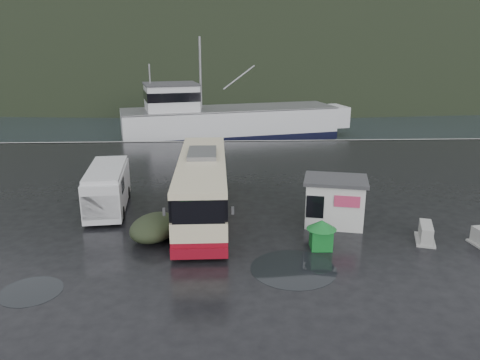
{
  "coord_description": "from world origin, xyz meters",
  "views": [
    {
      "loc": [
        1.06,
        -21.58,
        8.76
      ],
      "look_at": [
        2.04,
        2.01,
        1.7
      ],
      "focal_mm": 35.0,
      "sensor_mm": 36.0,
      "label": 1
    }
  ],
  "objects_px": {
    "jersey_barrier_a": "(345,224)",
    "jersey_barrier_b": "(425,241)",
    "fishing_trawler": "(230,126)",
    "dome_tent": "(155,239)",
    "ticket_kiosk": "(333,224)",
    "white_van": "(109,209)",
    "waste_bin_left": "(320,248)",
    "coach_bus": "(203,214)",
    "waste_bin_right": "(321,217)"
  },
  "relations": [
    {
      "from": "dome_tent",
      "to": "ticket_kiosk",
      "type": "xyz_separation_m",
      "value": [
        8.65,
        1.48,
        0.0
      ]
    },
    {
      "from": "waste_bin_right",
      "to": "waste_bin_left",
      "type": "bearing_deg",
      "value": -102.5
    },
    {
      "from": "white_van",
      "to": "waste_bin_right",
      "type": "height_order",
      "value": "white_van"
    },
    {
      "from": "dome_tent",
      "to": "ticket_kiosk",
      "type": "bearing_deg",
      "value": 9.74
    },
    {
      "from": "waste_bin_left",
      "to": "waste_bin_right",
      "type": "distance_m",
      "value": 3.84
    },
    {
      "from": "dome_tent",
      "to": "jersey_barrier_a",
      "type": "height_order",
      "value": "dome_tent"
    },
    {
      "from": "fishing_trawler",
      "to": "ticket_kiosk",
      "type": "bearing_deg",
      "value": -93.94
    },
    {
      "from": "coach_bus",
      "to": "waste_bin_right",
      "type": "relative_size",
      "value": 8.2
    },
    {
      "from": "waste_bin_left",
      "to": "jersey_barrier_b",
      "type": "height_order",
      "value": "waste_bin_left"
    },
    {
      "from": "white_van",
      "to": "jersey_barrier_b",
      "type": "height_order",
      "value": "white_van"
    },
    {
      "from": "jersey_barrier_a",
      "to": "fishing_trawler",
      "type": "xyz_separation_m",
      "value": [
        -5.15,
        27.92,
        0.0
      ]
    },
    {
      "from": "jersey_barrier_a",
      "to": "fishing_trawler",
      "type": "relative_size",
      "value": 0.06
    },
    {
      "from": "white_van",
      "to": "fishing_trawler",
      "type": "bearing_deg",
      "value": 68.48
    },
    {
      "from": "waste_bin_left",
      "to": "white_van",
      "type": "bearing_deg",
      "value": 152.69
    },
    {
      "from": "waste_bin_left",
      "to": "ticket_kiosk",
      "type": "height_order",
      "value": "ticket_kiosk"
    },
    {
      "from": "jersey_barrier_b",
      "to": "fishing_trawler",
      "type": "bearing_deg",
      "value": 105.37
    },
    {
      "from": "jersey_barrier_b",
      "to": "fishing_trawler",
      "type": "relative_size",
      "value": 0.06
    },
    {
      "from": "dome_tent",
      "to": "jersey_barrier_a",
      "type": "relative_size",
      "value": 1.96
    },
    {
      "from": "white_van",
      "to": "waste_bin_left",
      "type": "relative_size",
      "value": 4.33
    },
    {
      "from": "coach_bus",
      "to": "white_van",
      "type": "distance_m",
      "value": 5.19
    },
    {
      "from": "coach_bus",
      "to": "jersey_barrier_b",
      "type": "relative_size",
      "value": 7.0
    },
    {
      "from": "waste_bin_left",
      "to": "jersey_barrier_a",
      "type": "relative_size",
      "value": 0.9
    },
    {
      "from": "ticket_kiosk",
      "to": "white_van",
      "type": "bearing_deg",
      "value": -178.99
    },
    {
      "from": "dome_tent",
      "to": "fishing_trawler",
      "type": "bearing_deg",
      "value": 82.12
    },
    {
      "from": "coach_bus",
      "to": "waste_bin_left",
      "type": "xyz_separation_m",
      "value": [
        5.31,
        -4.42,
        0.0
      ]
    },
    {
      "from": "waste_bin_right",
      "to": "ticket_kiosk",
      "type": "distance_m",
      "value": 1.03
    },
    {
      "from": "white_van",
      "to": "waste_bin_right",
      "type": "relative_size",
      "value": 4.11
    },
    {
      "from": "ticket_kiosk",
      "to": "fishing_trawler",
      "type": "bearing_deg",
      "value": 112.83
    },
    {
      "from": "jersey_barrier_a",
      "to": "jersey_barrier_b",
      "type": "relative_size",
      "value": 0.9
    },
    {
      "from": "white_van",
      "to": "waste_bin_right",
      "type": "bearing_deg",
      "value": -14.12
    },
    {
      "from": "coach_bus",
      "to": "white_van",
      "type": "bearing_deg",
      "value": 168.97
    },
    {
      "from": "fishing_trawler",
      "to": "dome_tent",
      "type": "bearing_deg",
      "value": -111.2
    },
    {
      "from": "ticket_kiosk",
      "to": "coach_bus",
      "type": "bearing_deg",
      "value": 179.56
    },
    {
      "from": "jersey_barrier_a",
      "to": "jersey_barrier_b",
      "type": "bearing_deg",
      "value": -34.64
    },
    {
      "from": "white_van",
      "to": "dome_tent",
      "type": "distance_m",
      "value": 5.04
    },
    {
      "from": "coach_bus",
      "to": "fishing_trawler",
      "type": "xyz_separation_m",
      "value": [
        1.95,
        26.19,
        0.0
      ]
    },
    {
      "from": "waste_bin_right",
      "to": "dome_tent",
      "type": "height_order",
      "value": "waste_bin_right"
    },
    {
      "from": "coach_bus",
      "to": "waste_bin_left",
      "type": "distance_m",
      "value": 6.91
    },
    {
      "from": "jersey_barrier_b",
      "to": "jersey_barrier_a",
      "type": "bearing_deg",
      "value": 145.36
    },
    {
      "from": "waste_bin_left",
      "to": "jersey_barrier_b",
      "type": "bearing_deg",
      "value": 6.33
    },
    {
      "from": "ticket_kiosk",
      "to": "waste_bin_left",
      "type": "bearing_deg",
      "value": -100.19
    },
    {
      "from": "jersey_barrier_a",
      "to": "waste_bin_left",
      "type": "bearing_deg",
      "value": -123.67
    },
    {
      "from": "dome_tent",
      "to": "ticket_kiosk",
      "type": "distance_m",
      "value": 8.77
    },
    {
      "from": "waste_bin_right",
      "to": "fishing_trawler",
      "type": "xyz_separation_m",
      "value": [
        -4.19,
        26.86,
        0.0
      ]
    },
    {
      "from": "white_van",
      "to": "ticket_kiosk",
      "type": "distance_m",
      "value": 11.93
    },
    {
      "from": "white_van",
      "to": "coach_bus",
      "type": "bearing_deg",
      "value": -16.48
    },
    {
      "from": "coach_bus",
      "to": "jersey_barrier_a",
      "type": "xyz_separation_m",
      "value": [
        7.1,
        -1.73,
        0.0
      ]
    },
    {
      "from": "dome_tent",
      "to": "jersey_barrier_b",
      "type": "distance_m",
      "value": 12.34
    },
    {
      "from": "waste_bin_right",
      "to": "fishing_trawler",
      "type": "relative_size",
      "value": 0.05
    },
    {
      "from": "coach_bus",
      "to": "waste_bin_right",
      "type": "distance_m",
      "value": 6.18
    }
  ]
}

